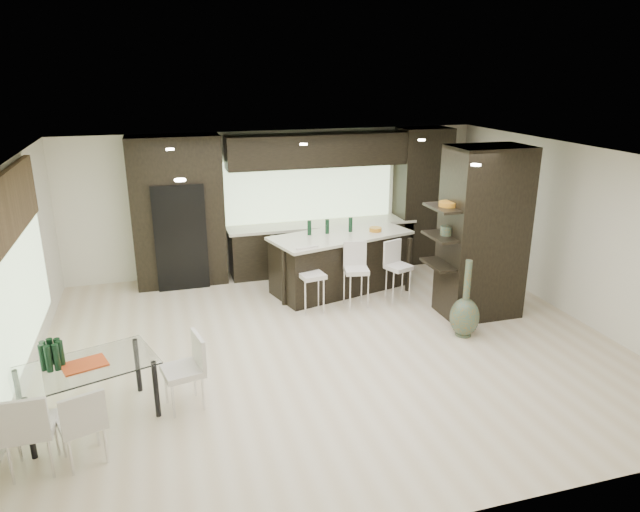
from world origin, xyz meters
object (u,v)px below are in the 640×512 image
object	(u,v)px
floor_vase	(466,299)
chair_end	(183,376)
stool_mid	(356,281)
bench	(349,278)
stool_right	(398,278)
stool_left	(312,287)
chair_far	(31,433)
dining_table	(89,394)
chair_near	(82,427)
kitchen_island	(340,262)

from	to	relation	value
floor_vase	chair_end	distance (m)	4.18
stool_mid	bench	world-z (taller)	stool_mid
stool_right	chair_end	xyz separation A→B (m)	(-3.70, -2.27, -0.01)
stool_left	chair_far	size ratio (longest dim) A/B	1.02
stool_mid	dining_table	bearing A→B (deg)	-139.83
bench	dining_table	distance (m)	5.05
stool_mid	chair_near	xyz separation A→B (m)	(-3.97, -2.97, -0.04)
bench	chair_far	bearing A→B (deg)	-148.67
kitchen_island	dining_table	xyz separation A→B (m)	(-3.97, -3.09, -0.16)
dining_table	stool_mid	bearing A→B (deg)	11.45
chair_near	chair_end	size ratio (longest dim) A/B	0.96
stool_mid	kitchen_island	bearing A→B (deg)	100.50
kitchen_island	dining_table	size ratio (longest dim) A/B	1.69
dining_table	chair_end	size ratio (longest dim) A/B	1.79
kitchen_island	chair_end	xyz separation A→B (m)	(-2.94, -3.09, -0.11)
stool_mid	chair_far	distance (m)	5.34
floor_vase	dining_table	size ratio (longest dim) A/B	0.81
dining_table	chair_end	world-z (taller)	chair_end
stool_right	bench	size ratio (longest dim) A/B	0.68
chair_far	dining_table	bearing A→B (deg)	58.08
floor_vase	stool_left	bearing A→B (deg)	142.03
stool_left	chair_near	distance (m)	4.38
dining_table	floor_vase	bearing A→B (deg)	-9.75
stool_right	stool_mid	bearing A→B (deg)	160.46
chair_far	bench	bearing A→B (deg)	39.47
stool_mid	chair_end	distance (m)	3.71
stool_mid	chair_near	size ratio (longest dim) A/B	1.11
chair_near	chair_far	size ratio (longest dim) A/B	0.94
kitchen_island	chair_end	distance (m)	4.27
stool_left	bench	xyz separation A→B (m)	(0.87, 0.69, -0.19)
kitchen_island	dining_table	world-z (taller)	kitchen_island
stool_left	stool_right	bearing A→B (deg)	-8.61
stool_mid	floor_vase	xyz separation A→B (m)	(1.17, -1.50, 0.15)
chair_end	stool_mid	bearing A→B (deg)	-63.89
kitchen_island	chair_near	xyz separation A→B (m)	(-3.97, -3.79, -0.12)
bench	floor_vase	bearing A→B (deg)	-71.96
kitchen_island	stool_mid	xyz separation A→B (m)	(0.00, -0.82, -0.08)
stool_left	chair_end	distance (m)	3.15
bench	dining_table	xyz separation A→B (m)	(-4.09, -2.95, 0.11)
chair_end	floor_vase	bearing A→B (deg)	-90.91
floor_vase	chair_near	size ratio (longest dim) A/B	1.51
stool_left	bench	bearing A→B (deg)	29.42
stool_right	chair_end	size ratio (longest dim) A/B	1.03
floor_vase	chair_far	world-z (taller)	floor_vase
chair_far	chair_end	xyz separation A→B (m)	(1.49, 0.72, -0.01)
stool_right	dining_table	bearing A→B (deg)	-174.42
chair_near	chair_end	distance (m)	1.25
chair_end	bench	bearing A→B (deg)	-57.45
bench	floor_vase	xyz separation A→B (m)	(1.05, -2.19, 0.35)
stool_left	bench	distance (m)	1.13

